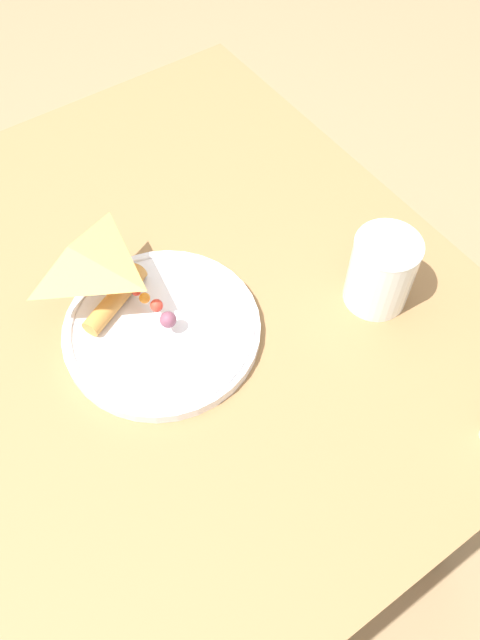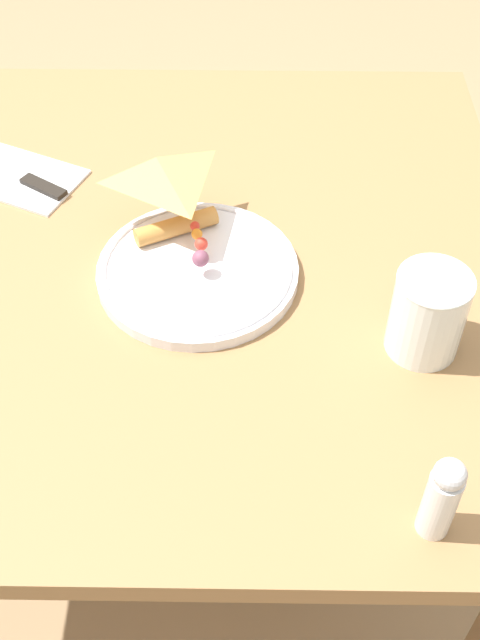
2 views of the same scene
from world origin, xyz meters
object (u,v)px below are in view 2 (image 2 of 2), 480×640
object	(u,v)px
napkin_folded	(14,175)
butter_knife	(18,175)
milk_glass	(427,317)
dining_table	(118,308)
plate_pizza	(196,266)
salt_shaker	(442,497)

from	to	relation	value
napkin_folded	butter_knife	xyz separation A→B (m)	(-0.01, 0.01, 0.00)
milk_glass	napkin_folded	world-z (taller)	milk_glass
milk_glass	butter_knife	distance (m)	0.61
dining_table	plate_pizza	xyz separation A→B (m)	(-0.12, 0.04, 0.12)
plate_pizza	salt_shaker	xyz separation A→B (m)	(-0.24, 0.34, 0.04)
dining_table	napkin_folded	size ratio (longest dim) A/B	4.89
milk_glass	butter_knife	xyz separation A→B (m)	(0.53, -0.30, -0.04)
dining_table	napkin_folded	distance (m)	0.24
napkin_folded	butter_knife	distance (m)	0.01
plate_pizza	salt_shaker	bearing A→B (deg)	125.28
plate_pizza	milk_glass	xyz separation A→B (m)	(-0.26, 0.11, 0.03)
dining_table	plate_pizza	bearing A→B (deg)	161.60
plate_pizza	milk_glass	distance (m)	0.29
plate_pizza	butter_knife	xyz separation A→B (m)	(0.26, -0.19, -0.01)
dining_table	salt_shaker	world-z (taller)	salt_shaker
dining_table	milk_glass	xyz separation A→B (m)	(-0.38, 0.15, 0.15)
plate_pizza	salt_shaker	distance (m)	0.42
milk_glass	butter_knife	size ratio (longest dim) A/B	0.62
dining_table	salt_shaker	distance (m)	0.55
salt_shaker	napkin_folded	bearing A→B (deg)	-46.36
salt_shaker	milk_glass	bearing A→B (deg)	-95.20
plate_pizza	butter_knife	size ratio (longest dim) A/B	1.45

